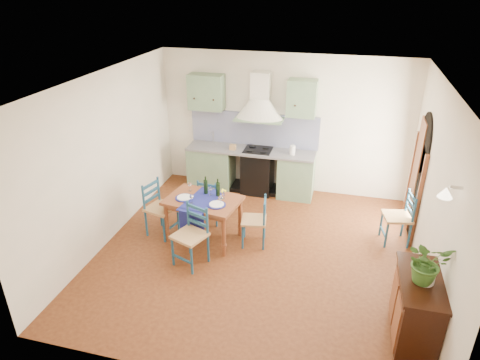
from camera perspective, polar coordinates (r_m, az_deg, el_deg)
name	(u,v)px	position (r m, az deg, el deg)	size (l,w,h in m)	color
floor	(255,253)	(7.09, 2.03, -9.70)	(5.00, 5.00, 0.00)	#441E0E
back_wall	(258,142)	(8.68, 2.45, 5.06)	(5.00, 0.96, 2.80)	beige
right_wall	(432,190)	(6.67, 24.18, -1.26)	(0.26, 5.00, 2.80)	beige
left_wall	(107,159)	(7.29, -17.36, 2.67)	(0.04, 5.00, 2.80)	beige
ceiling	(258,82)	(5.93, 2.45, 12.98)	(5.00, 5.00, 0.01)	white
dining_table	(203,204)	(7.13, -4.91, -3.21)	(1.30, 1.01, 1.08)	brown
chair_near	(191,235)	(6.65, -6.52, -7.33)	(0.59, 0.59, 0.97)	navy
chair_far	(211,200)	(7.74, -3.93, -2.62)	(0.44, 0.44, 0.86)	navy
chair_left	(160,208)	(7.46, -10.67, -3.69)	(0.56, 0.56, 0.97)	navy
chair_right	(256,221)	(7.09, 2.12, -5.45)	(0.46, 0.46, 0.86)	navy
chair_spare	(399,217)	(7.59, 20.45, -4.68)	(0.51, 0.51, 0.92)	navy
sideboard	(416,308)	(5.74, 22.36, -15.50)	(0.50, 1.05, 0.94)	black
potted_plant	(427,262)	(5.32, 23.70, -10.03)	(0.47, 0.41, 0.52)	#356123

